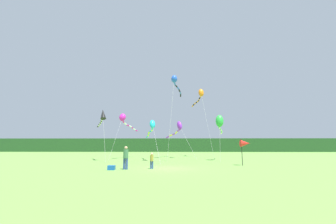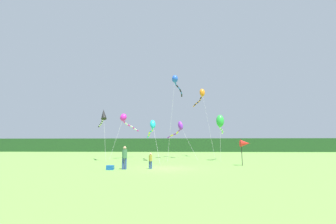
{
  "view_description": "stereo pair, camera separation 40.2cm",
  "coord_description": "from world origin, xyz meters",
  "px_view_note": "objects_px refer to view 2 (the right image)",
  "views": [
    {
      "loc": [
        0.58,
        -18.27,
        1.94
      ],
      "look_at": [
        0.0,
        6.0,
        5.75
      ],
      "focal_mm": 22.6,
      "sensor_mm": 36.0,
      "label": 1
    },
    {
      "loc": [
        0.98,
        -18.25,
        1.94
      ],
      "look_at": [
        0.0,
        6.0,
        5.75
      ],
      "focal_mm": 22.6,
      "sensor_mm": 36.0,
      "label": 2
    }
  ],
  "objects_px": {
    "cooler_box": "(110,168)",
    "kite_blue": "(176,81)",
    "banner_flag_pole": "(245,144)",
    "kite_cyan": "(152,127)",
    "person_adult": "(125,156)",
    "kite_orange": "(202,94)",
    "kite_magenta": "(125,119)",
    "kite_purple": "(179,127)",
    "kite_black": "(103,116)",
    "kite_green": "(220,122)",
    "person_child": "(150,160)"
  },
  "relations": [
    {
      "from": "kite_green",
      "to": "kite_magenta",
      "type": "height_order",
      "value": "kite_magenta"
    },
    {
      "from": "person_child",
      "to": "kite_black",
      "type": "bearing_deg",
      "value": 129.25
    },
    {
      "from": "person_child",
      "to": "kite_cyan",
      "type": "height_order",
      "value": "kite_cyan"
    },
    {
      "from": "kite_magenta",
      "to": "kite_black",
      "type": "xyz_separation_m",
      "value": [
        -1.9,
        -3.82,
        0.01
      ]
    },
    {
      "from": "person_adult",
      "to": "kite_green",
      "type": "bearing_deg",
      "value": 45.09
    },
    {
      "from": "person_adult",
      "to": "kite_purple",
      "type": "bearing_deg",
      "value": 73.13
    },
    {
      "from": "kite_cyan",
      "to": "kite_purple",
      "type": "relative_size",
      "value": 1.05
    },
    {
      "from": "person_adult",
      "to": "person_child",
      "type": "distance_m",
      "value": 2.15
    },
    {
      "from": "cooler_box",
      "to": "kite_blue",
      "type": "bearing_deg",
      "value": 69.37
    },
    {
      "from": "kite_black",
      "to": "kite_orange",
      "type": "distance_m",
      "value": 17.31
    },
    {
      "from": "cooler_box",
      "to": "kite_blue",
      "type": "relative_size",
      "value": 0.04
    },
    {
      "from": "cooler_box",
      "to": "kite_purple",
      "type": "bearing_deg",
      "value": 70.14
    },
    {
      "from": "kite_orange",
      "to": "banner_flag_pole",
      "type": "bearing_deg",
      "value": -81.5
    },
    {
      "from": "kite_green",
      "to": "kite_orange",
      "type": "relative_size",
      "value": 0.51
    },
    {
      "from": "kite_green",
      "to": "kite_blue",
      "type": "relative_size",
      "value": 0.47
    },
    {
      "from": "cooler_box",
      "to": "kite_cyan",
      "type": "xyz_separation_m",
      "value": [
        2.15,
        9.89,
        4.1
      ]
    },
    {
      "from": "kite_blue",
      "to": "kite_green",
      "type": "bearing_deg",
      "value": -31.59
    },
    {
      "from": "person_adult",
      "to": "kite_orange",
      "type": "height_order",
      "value": "kite_orange"
    },
    {
      "from": "person_adult",
      "to": "kite_purple",
      "type": "relative_size",
      "value": 0.22
    },
    {
      "from": "kite_magenta",
      "to": "person_adult",
      "type": "bearing_deg",
      "value": -75.78
    },
    {
      "from": "cooler_box",
      "to": "kite_cyan",
      "type": "height_order",
      "value": "kite_cyan"
    },
    {
      "from": "person_child",
      "to": "kite_cyan",
      "type": "bearing_deg",
      "value": 96.03
    },
    {
      "from": "kite_purple",
      "to": "cooler_box",
      "type": "bearing_deg",
      "value": -109.86
    },
    {
      "from": "kite_green",
      "to": "kite_magenta",
      "type": "xyz_separation_m",
      "value": [
        -13.26,
        3.34,
        0.8
      ]
    },
    {
      "from": "cooler_box",
      "to": "kite_black",
      "type": "xyz_separation_m",
      "value": [
        -4.24,
        9.81,
        5.55
      ]
    },
    {
      "from": "kite_blue",
      "to": "person_adult",
      "type": "bearing_deg",
      "value": -107.23
    },
    {
      "from": "person_child",
      "to": "kite_magenta",
      "type": "distance_m",
      "value": 14.79
    },
    {
      "from": "person_child",
      "to": "kite_black",
      "type": "relative_size",
      "value": 0.2
    },
    {
      "from": "kite_green",
      "to": "kite_orange",
      "type": "bearing_deg",
      "value": 98.35
    },
    {
      "from": "kite_purple",
      "to": "kite_black",
      "type": "relative_size",
      "value": 1.27
    },
    {
      "from": "kite_cyan",
      "to": "kite_blue",
      "type": "bearing_deg",
      "value": 52.13
    },
    {
      "from": "person_adult",
      "to": "kite_green",
      "type": "relative_size",
      "value": 0.31
    },
    {
      "from": "cooler_box",
      "to": "banner_flag_pole",
      "type": "height_order",
      "value": "banner_flag_pole"
    },
    {
      "from": "kite_green",
      "to": "kite_blue",
      "type": "xyz_separation_m",
      "value": [
        -5.73,
        3.52,
        6.63
      ]
    },
    {
      "from": "person_child",
      "to": "kite_magenta",
      "type": "relative_size",
      "value": 0.16
    },
    {
      "from": "person_adult",
      "to": "cooler_box",
      "type": "bearing_deg",
      "value": -160.39
    },
    {
      "from": "cooler_box",
      "to": "kite_purple",
      "type": "height_order",
      "value": "kite_purple"
    },
    {
      "from": "person_child",
      "to": "kite_green",
      "type": "xyz_separation_m",
      "value": [
        7.82,
        9.47,
        4.19
      ]
    },
    {
      "from": "kite_blue",
      "to": "person_child",
      "type": "bearing_deg",
      "value": -99.15
    },
    {
      "from": "cooler_box",
      "to": "kite_orange",
      "type": "xyz_separation_m",
      "value": [
        9.67,
        18.85,
        10.49
      ]
    },
    {
      "from": "kite_purple",
      "to": "person_adult",
      "type": "bearing_deg",
      "value": -106.87
    },
    {
      "from": "kite_orange",
      "to": "kite_black",
      "type": "bearing_deg",
      "value": -146.97
    },
    {
      "from": "cooler_box",
      "to": "kite_blue",
      "type": "height_order",
      "value": "kite_blue"
    },
    {
      "from": "person_child",
      "to": "banner_flag_pole",
      "type": "relative_size",
      "value": 0.51
    },
    {
      "from": "kite_blue",
      "to": "kite_magenta",
      "type": "bearing_deg",
      "value": -178.63
    },
    {
      "from": "banner_flag_pole",
      "to": "kite_cyan",
      "type": "bearing_deg",
      "value": 148.55
    },
    {
      "from": "kite_magenta",
      "to": "kite_orange",
      "type": "bearing_deg",
      "value": 23.49
    },
    {
      "from": "kite_purple",
      "to": "kite_blue",
      "type": "height_order",
      "value": "kite_blue"
    },
    {
      "from": "kite_cyan",
      "to": "kite_green",
      "type": "distance_m",
      "value": 8.81
    },
    {
      "from": "kite_cyan",
      "to": "kite_black",
      "type": "height_order",
      "value": "kite_black"
    }
  ]
}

